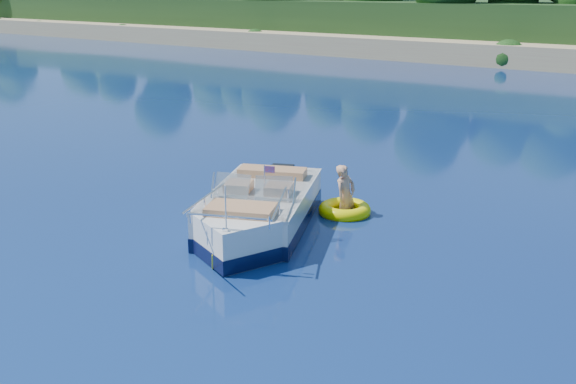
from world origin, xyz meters
name	(u,v)px	position (x,y,z in m)	size (l,w,h in m)	color
ground	(244,260)	(0.00, 0.00, 0.00)	(160.00, 160.00, 0.00)	#0A1747
motorboat	(257,214)	(-0.75, 1.45, 0.38)	(3.52, 5.57, 1.97)	white
tow_tube	(345,210)	(0.29, 3.56, 0.09)	(1.60, 1.60, 0.34)	#FFF202
boy	(346,213)	(0.29, 3.62, 0.00)	(0.60, 0.40, 1.65)	tan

